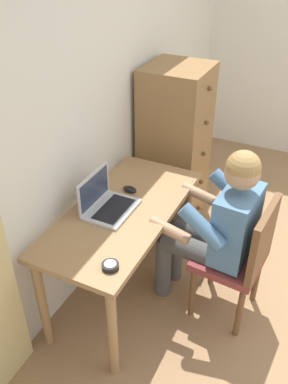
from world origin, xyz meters
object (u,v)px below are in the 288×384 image
Objects in this scene: laptop at (106,202)px; person_seated at (216,223)px; desk_clock at (110,266)px; desk at (123,223)px; chair at (241,256)px; dresser at (175,147)px; computer_mouse at (130,189)px.

person_seated is at bearing -70.84° from laptop.
person_seated is 0.76m from desk_clock.
desk is 0.76m from chair.
desk_clock is at bearing -158.56° from desk.
desk is 1.43× the size of chair.
dresser is 1.11× the size of person_seated.
person_seated reaches higher than laptop.
desk is at bearing -154.96° from computer_mouse.
desk_clock is (-1.50, -0.26, 0.07)m from dresser.
chair reaches higher than computer_mouse.
person_seated is 13.39× the size of desk_clock.
computer_mouse is at bearing -179.05° from dresser.
person_seated is at bearing 85.67° from chair.
laptop is (-0.21, 0.83, 0.28)m from chair.
person_seated is (0.01, 0.18, 0.18)m from chair.
desk is 0.24m from computer_mouse.
computer_mouse reaches higher than desk_clock.
chair is at bearing -75.76° from laptop.
desk_clock is (-0.65, 0.55, 0.25)m from chair.
chair is at bearing -40.10° from desk_clock.
computer_mouse is (0.03, 0.79, 0.25)m from chair.
computer_mouse is (0.24, -0.04, -0.04)m from laptop.
laptop reaches higher than desk.
laptop is 3.40× the size of computer_mouse.
computer_mouse is at bearing 87.64° from chair.
desk is 0.94× the size of dresser.
desk is at bearing -66.60° from laptop.
person_seated reaches higher than chair.
laptop is 0.52m from desk_clock.
dresser reaches higher than computer_mouse.
dresser is 14.91× the size of desk_clock.
computer_mouse is 0.72m from desk_clock.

